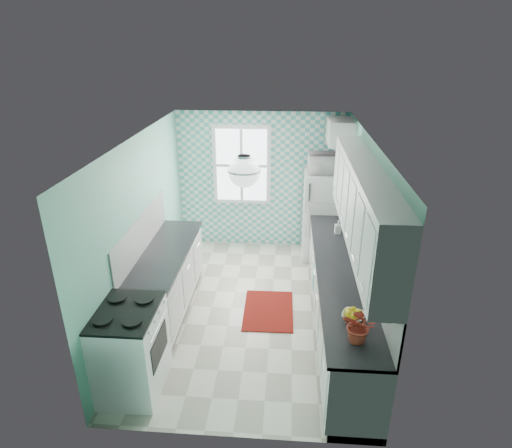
# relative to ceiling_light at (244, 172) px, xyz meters

# --- Properties ---
(floor) EXTENTS (3.00, 4.40, 0.02)m
(floor) POSITION_rel_ceiling_light_xyz_m (0.00, 0.80, -2.33)
(floor) COLOR silver
(floor) RESTS_ON ground
(ceiling) EXTENTS (3.00, 4.40, 0.02)m
(ceiling) POSITION_rel_ceiling_light_xyz_m (0.00, 0.80, 0.19)
(ceiling) COLOR white
(ceiling) RESTS_ON wall_back
(wall_back) EXTENTS (3.00, 0.02, 2.50)m
(wall_back) POSITION_rel_ceiling_light_xyz_m (0.00, 3.01, -1.07)
(wall_back) COLOR #70C0A6
(wall_back) RESTS_ON floor
(wall_front) EXTENTS (3.00, 0.02, 2.50)m
(wall_front) POSITION_rel_ceiling_light_xyz_m (0.00, -1.41, -1.07)
(wall_front) COLOR #70C0A6
(wall_front) RESTS_ON floor
(wall_left) EXTENTS (0.02, 4.40, 2.50)m
(wall_left) POSITION_rel_ceiling_light_xyz_m (-1.51, 0.80, -1.07)
(wall_left) COLOR #70C0A6
(wall_left) RESTS_ON floor
(wall_right) EXTENTS (0.02, 4.40, 2.50)m
(wall_right) POSITION_rel_ceiling_light_xyz_m (1.51, 0.80, -1.07)
(wall_right) COLOR #70C0A6
(wall_right) RESTS_ON floor
(accent_wall) EXTENTS (3.00, 0.01, 2.50)m
(accent_wall) POSITION_rel_ceiling_light_xyz_m (0.00, 2.99, -1.07)
(accent_wall) COLOR #4DB1AC
(accent_wall) RESTS_ON wall_back
(window) EXTENTS (1.04, 0.05, 1.44)m
(window) POSITION_rel_ceiling_light_xyz_m (-0.35, 2.96, -0.77)
(window) COLOR white
(window) RESTS_ON wall_back
(backsplash_right) EXTENTS (0.02, 3.60, 0.51)m
(backsplash_right) POSITION_rel_ceiling_light_xyz_m (1.49, 0.40, -1.13)
(backsplash_right) COLOR white
(backsplash_right) RESTS_ON wall_right
(backsplash_left) EXTENTS (0.02, 2.15, 0.51)m
(backsplash_left) POSITION_rel_ceiling_light_xyz_m (-1.49, 0.73, -1.13)
(backsplash_left) COLOR white
(backsplash_left) RESTS_ON wall_left
(upper_cabinets_right) EXTENTS (0.33, 3.20, 0.90)m
(upper_cabinets_right) POSITION_rel_ceiling_light_xyz_m (1.33, 0.20, -0.42)
(upper_cabinets_right) COLOR white
(upper_cabinets_right) RESTS_ON wall_right
(upper_cabinet_fridge) EXTENTS (0.40, 0.74, 0.40)m
(upper_cabinet_fridge) POSITION_rel_ceiling_light_xyz_m (1.30, 2.63, -0.07)
(upper_cabinet_fridge) COLOR white
(upper_cabinet_fridge) RESTS_ON wall_right
(ceiling_light) EXTENTS (0.34, 0.34, 0.35)m
(ceiling_light) POSITION_rel_ceiling_light_xyz_m (0.00, 0.00, 0.00)
(ceiling_light) COLOR silver
(ceiling_light) RESTS_ON ceiling
(base_cabinets_right) EXTENTS (0.60, 3.60, 0.90)m
(base_cabinets_right) POSITION_rel_ceiling_light_xyz_m (1.20, 0.40, -1.87)
(base_cabinets_right) COLOR white
(base_cabinets_right) RESTS_ON floor
(countertop_right) EXTENTS (0.63, 3.60, 0.04)m
(countertop_right) POSITION_rel_ceiling_light_xyz_m (1.19, 0.40, -1.40)
(countertop_right) COLOR black
(countertop_right) RESTS_ON base_cabinets_right
(base_cabinets_left) EXTENTS (0.60, 2.15, 0.90)m
(base_cabinets_left) POSITION_rel_ceiling_light_xyz_m (-1.20, 0.73, -1.87)
(base_cabinets_left) COLOR white
(base_cabinets_left) RESTS_ON floor
(countertop_left) EXTENTS (0.63, 2.15, 0.04)m
(countertop_left) POSITION_rel_ceiling_light_xyz_m (-1.19, 0.73, -1.40)
(countertop_left) COLOR black
(countertop_left) RESTS_ON base_cabinets_left
(fridge) EXTENTS (0.68, 0.68, 1.56)m
(fridge) POSITION_rel_ceiling_light_xyz_m (1.11, 2.58, -1.54)
(fridge) COLOR white
(fridge) RESTS_ON floor
(stove) EXTENTS (0.67, 0.83, 1.00)m
(stove) POSITION_rel_ceiling_light_xyz_m (-1.20, -0.79, -1.80)
(stove) COLOR white
(stove) RESTS_ON floor
(sink) EXTENTS (0.56, 0.47, 0.53)m
(sink) POSITION_rel_ceiling_light_xyz_m (1.20, 1.18, -1.39)
(sink) COLOR silver
(sink) RESTS_ON countertop_right
(rug) EXTENTS (0.72, 1.02, 0.02)m
(rug) POSITION_rel_ceiling_light_xyz_m (0.25, 0.77, -2.32)
(rug) COLOR #750705
(rug) RESTS_ON floor
(dish_towel) EXTENTS (0.07, 0.23, 0.35)m
(dish_towel) POSITION_rel_ceiling_light_xyz_m (0.89, 0.94, -1.84)
(dish_towel) COLOR #67A79E
(dish_towel) RESTS_ON base_cabinets_right
(fruit_bowl) EXTENTS (0.30, 0.30, 0.06)m
(fruit_bowl) POSITION_rel_ceiling_light_xyz_m (1.20, -0.64, -1.35)
(fruit_bowl) COLOR white
(fruit_bowl) RESTS_ON countertop_right
(potted_plant) EXTENTS (0.39, 0.37, 0.36)m
(potted_plant) POSITION_rel_ceiling_light_xyz_m (1.20, -1.01, -1.20)
(potted_plant) COLOR #BA213D
(potted_plant) RESTS_ON countertop_right
(soap_bottle) EXTENTS (0.10, 0.10, 0.21)m
(soap_bottle) POSITION_rel_ceiling_light_xyz_m (1.25, 1.50, -1.28)
(soap_bottle) COLOR #AFC7CD
(soap_bottle) RESTS_ON countertop_right
(microwave) EXTENTS (0.61, 0.43, 0.33)m
(microwave) POSITION_rel_ceiling_light_xyz_m (1.11, 2.58, -0.60)
(microwave) COLOR white
(microwave) RESTS_ON fridge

